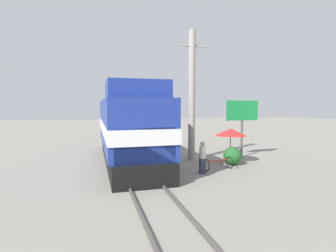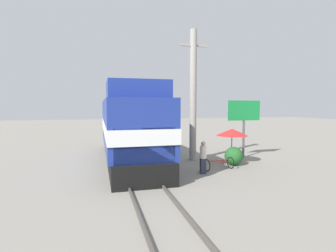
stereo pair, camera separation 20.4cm
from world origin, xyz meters
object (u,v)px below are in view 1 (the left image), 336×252
vendor_umbrella (231,132)px  billboard_sign (242,114)px  locomotive (129,129)px  bicycle (218,164)px  utility_pole (192,95)px  person_bystander (203,156)px

vendor_umbrella → billboard_sign: bearing=40.8°
locomotive → bicycle: locomotive is taller
utility_pole → bicycle: (0.48, -2.90, -3.89)m
billboard_sign → bicycle: size_ratio=2.31×
vendor_umbrella → person_bystander: 3.45m
locomotive → vendor_umbrella: size_ratio=5.81×
billboard_sign → person_bystander: 5.88m
utility_pole → person_bystander: 4.82m
locomotive → bicycle: size_ratio=7.37×
person_bystander → vendor_umbrella: bearing=35.5°
billboard_sign → utility_pole: bearing=179.0°
utility_pole → bicycle: utility_pole is taller
locomotive → vendor_umbrella: 6.36m
utility_pole → vendor_umbrella: utility_pole is taller
locomotive → utility_pole: bearing=-8.2°
bicycle → billboard_sign: bearing=-56.9°
locomotive → billboard_sign: 7.76m
vendor_umbrella → billboard_sign: size_ratio=0.55×
locomotive → billboard_sign: size_ratio=3.19×
billboard_sign → person_bystander: (-4.36, -3.36, -2.06)m
locomotive → bicycle: bearing=-37.8°
billboard_sign → bicycle: billboard_sign is taller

